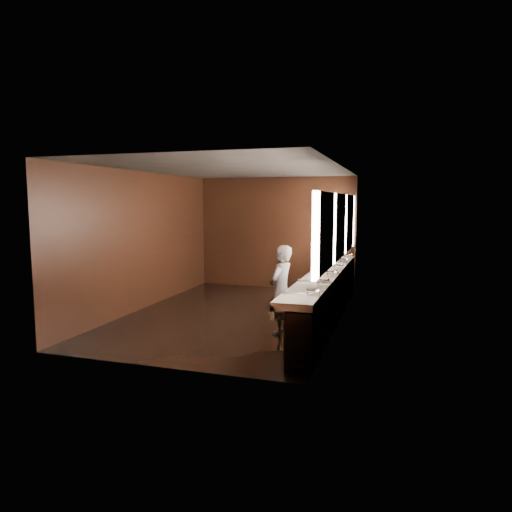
{
  "coord_description": "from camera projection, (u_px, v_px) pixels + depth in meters",
  "views": [
    {
      "loc": [
        2.99,
        -8.18,
        2.18
      ],
      "look_at": [
        0.42,
        0.0,
        1.16
      ],
      "focal_mm": 32.0,
      "sensor_mm": 36.0,
      "label": 1
    }
  ],
  "objects": [
    {
      "name": "wall_front",
      "position": [
        156.0,
        263.0,
        5.89
      ],
      "size": [
        4.0,
        0.02,
        2.8
      ],
      "primitive_type": "cube",
      "color": "black",
      "rests_on": "floor"
    },
    {
      "name": "wall_back",
      "position": [
        276.0,
        233.0,
        11.58
      ],
      "size": [
        4.0,
        0.02,
        2.8
      ],
      "primitive_type": "cube",
      "color": "black",
      "rests_on": "floor"
    },
    {
      "name": "ceiling",
      "position": [
        235.0,
        169.0,
        8.57
      ],
      "size": [
        4.0,
        6.0,
        0.02
      ],
      "primitive_type": "cube",
      "color": "#2D2D2B",
      "rests_on": "wall_back"
    },
    {
      "name": "person",
      "position": [
        281.0,
        290.0,
        7.53
      ],
      "size": [
        0.47,
        0.61,
        1.48
      ],
      "primitive_type": "imported",
      "rotation": [
        0.0,
        0.0,
        -1.81
      ],
      "color": "#829DC2",
      "rests_on": "floor"
    },
    {
      "name": "sink_counter",
      "position": [
        328.0,
        295.0,
        8.31
      ],
      "size": [
        0.55,
        5.4,
        1.01
      ],
      "color": "black",
      "rests_on": "floor"
    },
    {
      "name": "wall_left",
      "position": [
        144.0,
        240.0,
        9.33
      ],
      "size": [
        0.02,
        6.0,
        2.8
      ],
      "primitive_type": "cube",
      "color": "black",
      "rests_on": "floor"
    },
    {
      "name": "floor",
      "position": [
        236.0,
        314.0,
        8.9
      ],
      "size": [
        6.0,
        6.0,
        0.0
      ],
      "primitive_type": "plane",
      "color": "black",
      "rests_on": "ground"
    },
    {
      "name": "trash_bin",
      "position": [
        295.0,
        331.0,
        6.74
      ],
      "size": [
        0.37,
        0.37,
        0.56
      ],
      "primitive_type": "cylinder",
      "rotation": [
        0.0,
        0.0,
        -0.02
      ],
      "color": "black",
      "rests_on": "floor"
    },
    {
      "name": "mirror_band",
      "position": [
        340.0,
        226.0,
        8.1
      ],
      "size": [
        0.06,
        5.03,
        1.15
      ],
      "color": "#FCE1CD",
      "rests_on": "wall_right"
    },
    {
      "name": "wall_right",
      "position": [
        341.0,
        246.0,
        8.14
      ],
      "size": [
        0.02,
        6.0,
        2.8
      ],
      "primitive_type": "cube",
      "color": "black",
      "rests_on": "floor"
    }
  ]
}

